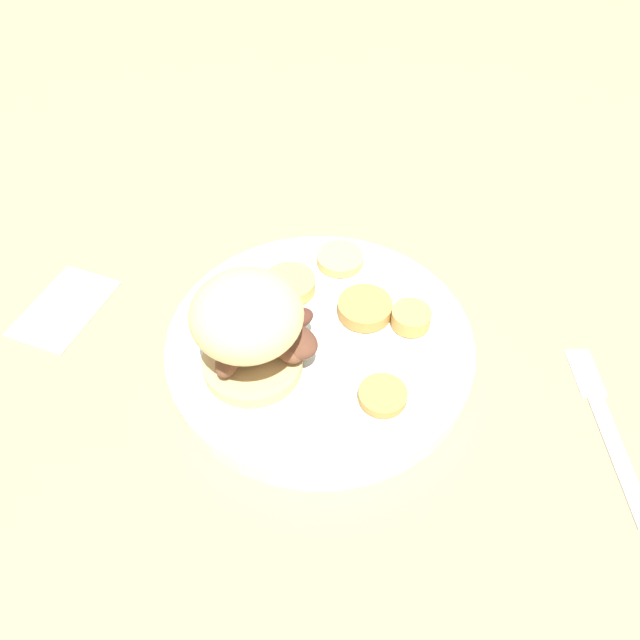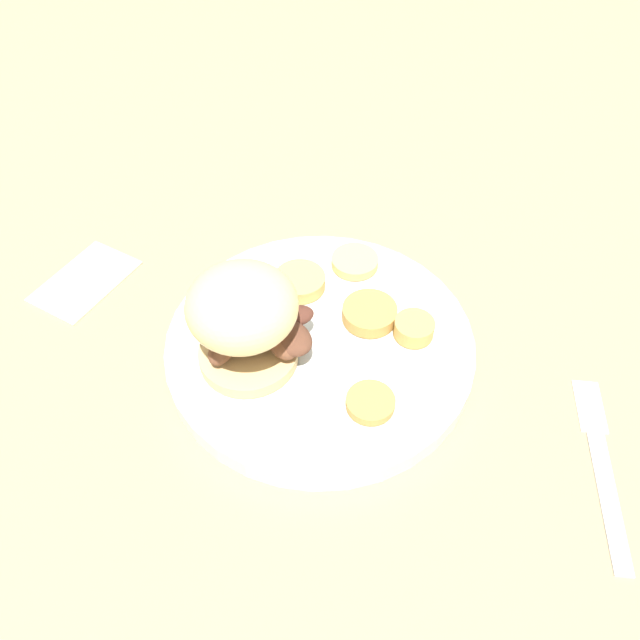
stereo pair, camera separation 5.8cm
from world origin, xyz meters
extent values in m
plane|color=#937F5B|center=(0.00, 0.00, 0.00)|extent=(4.00, 4.00, 0.00)
cylinder|color=silver|center=(0.00, 0.00, 0.01)|extent=(0.30, 0.30, 0.02)
torus|color=silver|center=(0.00, 0.00, 0.02)|extent=(0.30, 0.30, 0.01)
cylinder|color=tan|center=(0.05, -0.05, 0.03)|extent=(0.09, 0.09, 0.01)
ellipsoid|color=brown|center=(0.07, -0.06, 0.05)|extent=(0.03, 0.02, 0.02)
ellipsoid|color=#563323|center=(0.03, -0.02, 0.05)|extent=(0.05, 0.06, 0.02)
ellipsoid|color=brown|center=(0.04, -0.02, 0.05)|extent=(0.05, 0.05, 0.02)
ellipsoid|color=#4C281E|center=(0.01, -0.02, 0.05)|extent=(0.04, 0.04, 0.01)
ellipsoid|color=brown|center=(0.05, -0.05, 0.05)|extent=(0.05, 0.05, 0.02)
ellipsoid|color=brown|center=(0.05, -0.07, 0.05)|extent=(0.04, 0.04, 0.02)
ellipsoid|color=brown|center=(0.03, -0.01, 0.05)|extent=(0.03, 0.03, 0.02)
ellipsoid|color=#E5C17F|center=(0.05, -0.05, 0.10)|extent=(0.10, 0.10, 0.06)
cylinder|color=#DBB766|center=(-0.11, -0.01, 0.03)|extent=(0.05, 0.05, 0.01)
cylinder|color=#BC8942|center=(0.05, 0.07, 0.03)|extent=(0.04, 0.04, 0.01)
cylinder|color=tan|center=(-0.04, 0.08, 0.03)|extent=(0.04, 0.04, 0.02)
cylinder|color=#BC8942|center=(-0.04, 0.03, 0.03)|extent=(0.05, 0.05, 0.01)
cylinder|color=tan|center=(-0.05, -0.05, 0.03)|extent=(0.05, 0.05, 0.01)
cube|color=silver|center=(0.04, 0.28, 0.00)|extent=(0.12, 0.05, 0.00)
cube|color=silver|center=(-0.05, 0.25, 0.00)|extent=(0.06, 0.04, 0.00)
cube|color=beige|center=(0.02, -0.27, 0.00)|extent=(0.11, 0.08, 0.01)
camera|label=1|loc=(0.37, 0.11, 0.48)|focal=35.00mm
camera|label=2|loc=(0.35, 0.16, 0.48)|focal=35.00mm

